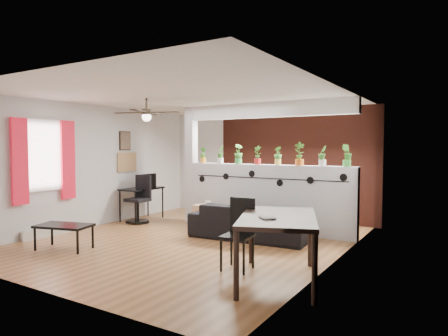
# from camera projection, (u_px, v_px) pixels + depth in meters

# --- Properties ---
(room_shell) EXTENTS (6.30, 7.10, 2.90)m
(room_shell) POSITION_uv_depth(u_px,v_px,m) (192.00, 169.00, 7.20)
(room_shell) COLOR brown
(room_shell) RESTS_ON ground
(partition_wall) EXTENTS (3.60, 0.18, 1.35)m
(partition_wall) POSITION_uv_depth(u_px,v_px,m) (267.00, 198.00, 8.09)
(partition_wall) COLOR #BCBCC1
(partition_wall) RESTS_ON ground
(ceiling_header) EXTENTS (3.60, 0.18, 0.30)m
(ceiling_header) POSITION_uv_depth(u_px,v_px,m) (268.00, 110.00, 8.00)
(ceiling_header) COLOR silver
(ceiling_header) RESTS_ON room_shell
(pier_column) EXTENTS (0.22, 0.20, 2.60)m
(pier_column) POSITION_uv_depth(u_px,v_px,m) (191.00, 165.00, 9.06)
(pier_column) COLOR #BCBCC1
(pier_column) RESTS_ON ground
(brick_panel) EXTENTS (3.90, 0.05, 2.60)m
(brick_panel) POSITION_uv_depth(u_px,v_px,m) (295.00, 164.00, 9.31)
(brick_panel) COLOR #AF4532
(brick_panel) RESTS_ON ground
(vine_decal) EXTENTS (3.31, 0.01, 0.30)m
(vine_decal) POSITION_uv_depth(u_px,v_px,m) (265.00, 178.00, 7.99)
(vine_decal) COLOR black
(vine_decal) RESTS_ON partition_wall
(window_assembly) EXTENTS (0.09, 1.30, 1.55)m
(window_assembly) POSITION_uv_depth(u_px,v_px,m) (44.00, 157.00, 7.51)
(window_assembly) COLOR white
(window_assembly) RESTS_ON room_shell
(baseboard_heater) EXTENTS (0.08, 1.00, 0.18)m
(baseboard_heater) POSITION_uv_depth(u_px,v_px,m) (47.00, 232.00, 7.58)
(baseboard_heater) COLOR beige
(baseboard_heater) RESTS_ON ground
(corkboard) EXTENTS (0.03, 0.60, 0.45)m
(corkboard) POSITION_uv_depth(u_px,v_px,m) (127.00, 162.00, 9.36)
(corkboard) COLOR #9E784C
(corkboard) RESTS_ON room_shell
(framed_art) EXTENTS (0.03, 0.34, 0.44)m
(framed_art) POSITION_uv_depth(u_px,v_px,m) (125.00, 141.00, 9.29)
(framed_art) COLOR #8C7259
(framed_art) RESTS_ON room_shell
(ceiling_fan) EXTENTS (1.19, 1.19, 0.43)m
(ceiling_fan) POSITION_uv_depth(u_px,v_px,m) (146.00, 114.00, 7.31)
(ceiling_fan) COLOR black
(ceiling_fan) RESTS_ON room_shell
(potted_plant_0) EXTENTS (0.20, 0.18, 0.36)m
(potted_plant_0) POSITION_uv_depth(u_px,v_px,m) (203.00, 154.00, 8.87)
(potted_plant_0) COLOR orange
(potted_plant_0) RESTS_ON partition_wall
(potted_plant_1) EXTENTS (0.21, 0.23, 0.38)m
(potted_plant_1) POSITION_uv_depth(u_px,v_px,m) (220.00, 154.00, 8.64)
(potted_plant_1) COLOR white
(potted_plant_1) RESTS_ON partition_wall
(potted_plant_2) EXTENTS (0.25, 0.26, 0.42)m
(potted_plant_2) POSITION_uv_depth(u_px,v_px,m) (238.00, 153.00, 8.40)
(potted_plant_2) COLOR green
(potted_plant_2) RESTS_ON partition_wall
(potted_plant_3) EXTENTS (0.24, 0.25, 0.39)m
(potted_plant_3) POSITION_uv_depth(u_px,v_px,m) (258.00, 154.00, 8.17)
(potted_plant_3) COLOR #B41C1D
(potted_plant_3) RESTS_ON partition_wall
(potted_plant_4) EXTENTS (0.19, 0.21, 0.37)m
(potted_plant_4) POSITION_uv_depth(u_px,v_px,m) (278.00, 155.00, 7.93)
(potted_plant_4) COLOR gold
(potted_plant_4) RESTS_ON partition_wall
(potted_plant_5) EXTENTS (0.28, 0.25, 0.46)m
(potted_plant_5) POSITION_uv_depth(u_px,v_px,m) (300.00, 153.00, 7.69)
(potted_plant_5) COLOR #D16218
(potted_plant_5) RESTS_ON partition_wall
(potted_plant_6) EXTENTS (0.23, 0.24, 0.39)m
(potted_plant_6) POSITION_uv_depth(u_px,v_px,m) (322.00, 155.00, 7.46)
(potted_plant_6) COLOR white
(potted_plant_6) RESTS_ON partition_wall
(potted_plant_7) EXTENTS (0.23, 0.20, 0.41)m
(potted_plant_7) POSITION_uv_depth(u_px,v_px,m) (347.00, 155.00, 7.22)
(potted_plant_7) COLOR green
(potted_plant_7) RESTS_ON partition_wall
(sofa) EXTENTS (2.16, 1.00, 0.61)m
(sofa) POSITION_uv_depth(u_px,v_px,m) (250.00, 222.00, 7.42)
(sofa) COLOR black
(sofa) RESTS_ON ground
(cube_shelf) EXTENTS (0.45, 0.41, 0.51)m
(cube_shelf) POSITION_uv_depth(u_px,v_px,m) (206.00, 217.00, 8.26)
(cube_shelf) COLOR tan
(cube_shelf) RESTS_ON ground
(cup) EXTENTS (0.14, 0.14, 0.09)m
(cup) POSITION_uv_depth(u_px,v_px,m) (208.00, 203.00, 8.22)
(cup) COLOR gray
(cup) RESTS_ON cube_shelf
(computer_desk) EXTENTS (0.57, 1.05, 0.75)m
(computer_desk) POSITION_uv_depth(u_px,v_px,m) (142.00, 191.00, 9.33)
(computer_desk) COLOR black
(computer_desk) RESTS_ON ground
(monitor) EXTENTS (0.31, 0.06, 0.18)m
(monitor) POSITION_uv_depth(u_px,v_px,m) (146.00, 184.00, 9.45)
(monitor) COLOR black
(monitor) RESTS_ON computer_desk
(office_chair) EXTENTS (0.55, 0.55, 1.05)m
(office_chair) POSITION_uv_depth(u_px,v_px,m) (140.00, 202.00, 8.96)
(office_chair) COLOR black
(office_chair) RESTS_ON ground
(dining_table) EXTENTS (1.42, 1.77, 0.84)m
(dining_table) POSITION_uv_depth(u_px,v_px,m) (278.00, 223.00, 5.04)
(dining_table) COLOR black
(dining_table) RESTS_ON ground
(book) EXTENTS (0.28, 0.29, 0.02)m
(book) POSITION_uv_depth(u_px,v_px,m) (260.00, 218.00, 4.84)
(book) COLOR gray
(book) RESTS_ON dining_table
(folding_chair) EXTENTS (0.44, 0.44, 0.99)m
(folding_chair) POSITION_uv_depth(u_px,v_px,m) (240.00, 227.00, 5.59)
(folding_chair) COLOR black
(folding_chair) RESTS_ON ground
(coffee_table) EXTENTS (0.99, 0.72, 0.42)m
(coffee_table) POSITION_uv_depth(u_px,v_px,m) (64.00, 227.00, 6.64)
(coffee_table) COLOR black
(coffee_table) RESTS_ON ground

